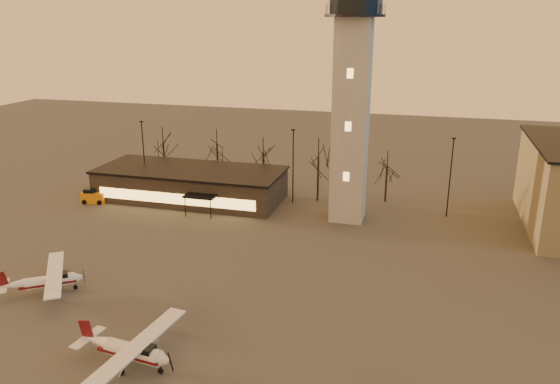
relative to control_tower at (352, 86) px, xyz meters
name	(u,v)px	position (x,y,z in m)	size (l,w,h in m)	color
ground	(285,354)	(0.00, -30.00, -16.33)	(220.00, 220.00, 0.00)	#3C3937
control_tower	(352,86)	(0.00, 0.00, 0.00)	(6.80, 6.80, 32.60)	#9E9C96
terminal	(191,184)	(-21.99, 1.98, -14.17)	(25.40, 12.20, 4.30)	black
light_poles	(354,175)	(0.50, 1.00, -10.92)	(58.50, 12.25, 10.14)	black
tree_row	(263,149)	(-13.70, 9.16, -10.39)	(37.20, 9.20, 8.80)	black
cessna_front	(135,355)	(-9.88, -34.37, -15.34)	(8.33, 10.50, 2.88)	silver
cessna_rear	(52,283)	(-22.90, -26.41, -15.39)	(8.07, 8.86, 2.73)	white
service_cart	(94,197)	(-34.06, -3.01, -15.56)	(3.42, 2.47, 2.01)	orange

